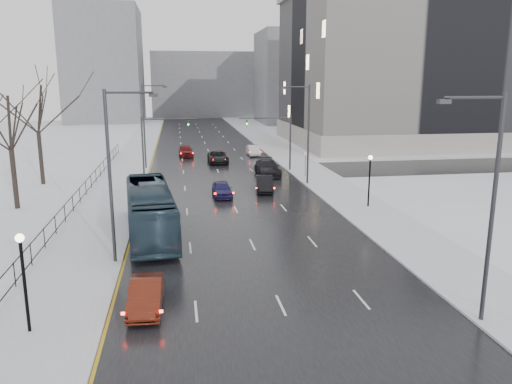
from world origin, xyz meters
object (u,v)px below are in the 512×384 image
streetlight_l_near (114,169)px  sedan_left_near (146,295)px  streetlight_r_near (489,199)px  lamppost_r_mid (370,173)px  mast_signal_left (152,138)px  sedan_right_far (268,168)px  sedan_center_near (222,189)px  sedan_center_far (186,151)px  sedan_right_cross (218,157)px  sedan_right_near (264,184)px  bus (150,211)px  lamppost_l (23,269)px  tree_park_d (18,210)px  sedan_right_distant (253,150)px  streetlight_l_far (146,122)px  streetlight_r_mid (306,130)px  tree_park_e (44,185)px  mast_signal_right (281,136)px  no_uturn_sign (305,156)px

streetlight_l_near → sedan_left_near: 8.25m
streetlight_r_near → lamppost_r_mid: 20.38m
mast_signal_left → sedan_right_far: (12.59, -2.56, -3.22)m
sedan_center_near → sedan_center_far: sedan_center_far is taller
mast_signal_left → sedan_center_far: 14.09m
lamppost_r_mid → sedan_right_cross: 27.05m
streetlight_l_near → sedan_center_far: 41.69m
mast_signal_left → sedan_right_near: 15.46m
sedan_left_near → sedan_right_cross: (6.76, 41.20, 0.05)m
bus → sedan_left_near: bearing=-94.1°
lamppost_l → sedan_left_near: size_ratio=1.02×
tree_park_d → sedan_center_near: tree_park_d is taller
sedan_right_far → sedan_right_distant: size_ratio=1.35×
sedan_right_cross → sedan_center_far: size_ratio=1.15×
streetlight_r_near → bus: size_ratio=0.81×
lamppost_l → sedan_right_near: (14.50, 25.47, -2.17)m
streetlight_r_near → streetlight_l_far: size_ratio=1.00×
sedan_left_near → sedan_center_near: (5.56, 22.27, 0.01)m
streetlight_r_mid → sedan_right_cross: 17.38m
tree_park_e → sedan_right_near: bearing=-16.7°
sedan_right_near → sedan_center_far: bearing=113.5°
streetlight_r_near → streetlight_r_mid: (0.00, 30.00, 0.00)m
tree_park_d → streetlight_r_mid: 27.24m
lamppost_l → sedan_center_near: (10.29, 23.90, -2.20)m
streetlight_r_near → streetlight_l_near: bearing=148.5°
streetlight_r_near → tree_park_e: bearing=127.8°
tree_park_d → streetlight_r_mid: (25.97, 6.00, 5.62)m
sedan_right_near → sedan_right_cross: 17.62m
lamppost_r_mid → bus: bearing=-164.7°
streetlight_r_near → lamppost_r_mid: streetlight_r_near is taller
streetlight_r_mid → lamppost_r_mid: streetlight_r_mid is taller
sedan_left_near → sedan_right_near: sedan_right_near is taller
streetlight_r_mid → streetlight_l_near: bearing=-129.2°
sedan_right_cross → sedan_left_near: bearing=-99.5°
tree_park_e → sedan_right_cross: tree_park_e is taller
mast_signal_right → bus: bearing=-121.4°
streetlight_r_mid → mast_signal_left: streetlight_r_mid is taller
mast_signal_right → sedan_right_far: (-2.06, -2.56, -3.22)m
lamppost_l → sedan_left_near: bearing=19.0°
tree_park_d → sedan_right_far: (23.07, 11.44, 0.89)m
no_uturn_sign → mast_signal_left: bearing=166.4°
sedan_center_near → sedan_right_distant: 25.52m
mast_signal_left → sedan_right_far: 13.25m
sedan_right_distant → sedan_right_near: bearing=-96.3°
sedan_center_far → mast_signal_left: bearing=-109.1°
tree_park_e → mast_signal_left: 12.29m
streetlight_r_near → streetlight_l_far: same height
streetlight_l_near → lamppost_r_mid: bearing=27.6°
tree_park_e → sedan_left_near: tree_park_e is taller
tree_park_e → streetlight_l_far: streetlight_l_far is taller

